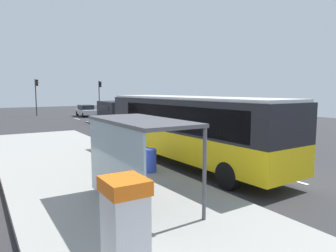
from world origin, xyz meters
The scene contains 18 objects.
ground_plane centered at (0.00, 14.00, -0.02)m, with size 56.00×92.00×0.04m, color #2D2D30.
sidewalk_platform centered at (-6.40, 2.00, 0.09)m, with size 6.20×30.00×0.18m, color #999993.
lane_stripe_seg_1 centered at (0.25, -1.00, 0.01)m, with size 0.16×2.20×0.01m, color silver.
lane_stripe_seg_2 centered at (0.25, 4.00, 0.01)m, with size 0.16×2.20×0.01m, color silver.
lane_stripe_seg_3 centered at (0.25, 9.00, 0.01)m, with size 0.16×2.20×0.01m, color silver.
lane_stripe_seg_4 centered at (0.25, 14.00, 0.01)m, with size 0.16×2.20×0.01m, color silver.
lane_stripe_seg_5 centered at (0.25, 19.00, 0.01)m, with size 0.16×2.20×0.01m, color silver.
lane_stripe_seg_6 centered at (0.25, 24.00, 0.01)m, with size 0.16×2.20×0.01m, color silver.
lane_stripe_seg_7 centered at (0.25, 29.00, 0.01)m, with size 0.16×2.20×0.01m, color silver.
bus centered at (-1.71, 2.85, 1.84)m, with size 2.93×11.10×3.21m.
white_van centered at (2.20, 22.09, 1.34)m, with size 2.24×5.29×2.30m.
sedan_near centered at (2.30, 32.01, 0.79)m, with size 1.89×4.43×1.52m.
ticket_machine centered at (-8.16, -4.45, 1.17)m, with size 0.66×0.76×1.94m.
recycling_bin_blue centered at (-4.20, 2.03, 0.66)m, with size 0.52×0.52×0.95m, color blue.
recycling_bin_yellow centered at (-4.20, 2.73, 0.66)m, with size 0.52×0.52×0.95m, color yellow.
traffic_light_near_side centered at (5.50, 35.59, 3.22)m, with size 0.49×0.28×4.83m.
traffic_light_far_side centered at (-3.10, 36.39, 3.31)m, with size 0.49×0.28×4.98m.
bus_shelter centered at (-6.41, -0.93, 2.10)m, with size 1.80×4.00×2.50m.
Camera 1 is at (-10.09, -8.90, 3.52)m, focal length 33.15 mm.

